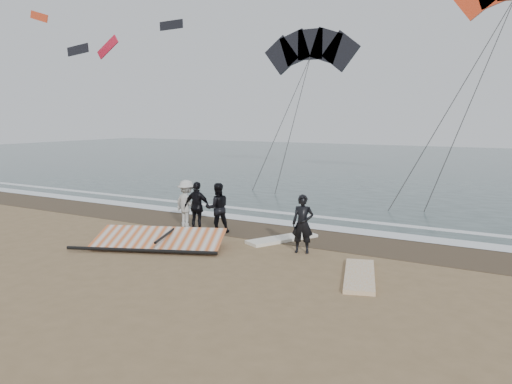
# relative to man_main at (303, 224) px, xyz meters

# --- Properties ---
(ground) EXTENTS (120.00, 120.00, 0.00)m
(ground) POSITION_rel_man_main_xyz_m (-2.16, -2.53, -0.86)
(ground) COLOR #8C704C
(ground) RESTS_ON ground
(sea) EXTENTS (120.00, 54.00, 0.02)m
(sea) POSITION_rel_man_main_xyz_m (-2.16, 30.47, -0.85)
(sea) COLOR #233838
(sea) RESTS_ON ground
(wet_sand) EXTENTS (120.00, 2.80, 0.01)m
(wet_sand) POSITION_rel_man_main_xyz_m (-2.16, 1.97, -0.86)
(wet_sand) COLOR #4C3D2B
(wet_sand) RESTS_ON ground
(foam_near) EXTENTS (120.00, 0.90, 0.01)m
(foam_near) POSITION_rel_man_main_xyz_m (-2.16, 3.37, -0.83)
(foam_near) COLOR white
(foam_near) RESTS_ON sea
(foam_far) EXTENTS (120.00, 0.45, 0.01)m
(foam_far) POSITION_rel_man_main_xyz_m (-2.16, 5.07, -0.83)
(foam_far) COLOR white
(foam_far) RESTS_ON sea
(man_main) EXTENTS (0.72, 0.56, 1.72)m
(man_main) POSITION_rel_man_main_xyz_m (0.00, 0.00, 0.00)
(man_main) COLOR black
(man_main) RESTS_ON ground
(board_white) EXTENTS (1.47, 2.67, 0.10)m
(board_white) POSITION_rel_man_main_xyz_m (2.20, -1.40, -0.81)
(board_white) COLOR white
(board_white) RESTS_ON ground
(board_cream) EXTENTS (1.69, 2.49, 0.10)m
(board_cream) POSITION_rel_man_main_xyz_m (-1.17, 1.00, -0.81)
(board_cream) COLOR white
(board_cream) RESTS_ON ground
(trio_cluster) EXTENTS (2.55, 1.08, 1.74)m
(trio_cluster) POSITION_rel_man_main_xyz_m (-4.38, 0.89, 0.00)
(trio_cluster) COLOR black
(trio_cluster) RESTS_ON ground
(sail_rig) EXTENTS (4.25, 3.12, 0.51)m
(sail_rig) POSITION_rel_man_main_xyz_m (-4.07, -1.56, -0.67)
(sail_rig) COLOR black
(sail_rig) RESTS_ON ground
(kite_dark) EXTENTS (7.74, 4.76, 12.40)m
(kite_dark) POSITION_rel_man_main_xyz_m (-8.05, 18.60, 7.30)
(kite_dark) COLOR black
(kite_dark) RESTS_ON ground
(distant_kites) EXTENTS (21.34, 6.12, 6.64)m
(distant_kites) POSITION_rel_man_main_xyz_m (-36.40, 26.47, 11.89)
(distant_kites) COLOR black
(distant_kites) RESTS_ON ground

